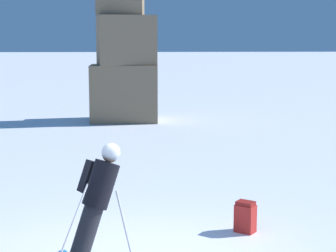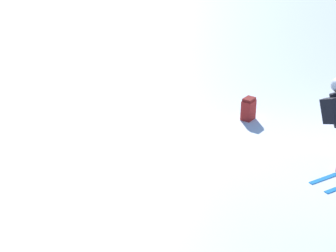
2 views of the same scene
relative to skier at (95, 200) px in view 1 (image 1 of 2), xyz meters
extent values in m
cylinder|color=black|center=(-0.13, -0.10, -0.44)|extent=(0.57, 0.48, 0.81)
cylinder|color=black|center=(0.08, 0.01, 0.20)|extent=(0.63, 0.56, 0.68)
sphere|color=tan|center=(0.21, 0.08, 0.59)|extent=(0.35, 0.33, 0.28)
sphere|color=silver|center=(0.21, 0.09, 0.61)|extent=(0.40, 0.38, 0.32)
cube|color=black|center=(-0.04, 0.24, 0.23)|extent=(0.45, 0.36, 0.51)
cylinder|color=#B7B7BC|center=(-0.32, -0.56, -0.34)|extent=(0.51, 0.87, 1.19)
cylinder|color=#B7B7BC|center=(0.40, -0.15, -0.42)|extent=(0.29, 0.46, 1.04)
cube|color=#7A664C|center=(0.28, 14.02, 0.13)|extent=(2.46, 2.09, 2.11)
cube|color=#7A664C|center=(0.38, 13.94, 2.09)|extent=(2.28, 2.10, 1.81)
cube|color=#AD231E|center=(2.27, 1.23, -0.71)|extent=(0.37, 0.36, 0.44)
cube|color=maroon|center=(2.27, 1.23, -0.46)|extent=(0.33, 0.32, 0.06)
camera|label=1|loc=(0.45, -7.19, 2.06)|focal=60.00mm
camera|label=2|loc=(-8.86, 3.41, 4.00)|focal=60.00mm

